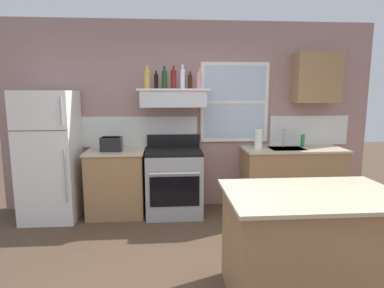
# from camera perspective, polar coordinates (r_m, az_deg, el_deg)

# --- Properties ---
(back_wall) EXTENTS (5.40, 0.11, 2.70)m
(back_wall) POSITION_cam_1_polar(r_m,az_deg,el_deg) (4.76, 0.02, 4.99)
(back_wall) COLOR gray
(back_wall) RESTS_ON ground_plane
(refrigerator) EXTENTS (0.70, 0.72, 1.72)m
(refrigerator) POSITION_cam_1_polar(r_m,az_deg,el_deg) (4.70, -23.77, -1.91)
(refrigerator) COLOR white
(refrigerator) RESTS_ON ground_plane
(counter_left_of_stove) EXTENTS (0.79, 0.63, 0.91)m
(counter_left_of_stove) POSITION_cam_1_polar(r_m,az_deg,el_deg) (4.64, -13.18, -6.63)
(counter_left_of_stove) COLOR #9E754C
(counter_left_of_stove) RESTS_ON ground_plane
(toaster) EXTENTS (0.30, 0.20, 0.19)m
(toaster) POSITION_cam_1_polar(r_m,az_deg,el_deg) (4.50, -14.04, 0.04)
(toaster) COLOR black
(toaster) RESTS_ON counter_left_of_stove
(stove_range) EXTENTS (0.76, 0.69, 1.09)m
(stove_range) POSITION_cam_1_polar(r_m,az_deg,el_deg) (4.55, -3.18, -6.62)
(stove_range) COLOR #9EA0A5
(stove_range) RESTS_ON ground_plane
(range_hood_shelf) EXTENTS (0.96, 0.52, 0.24)m
(range_hood_shelf) POSITION_cam_1_polar(r_m,az_deg,el_deg) (4.47, -3.34, 8.17)
(range_hood_shelf) COLOR silver
(bottle_champagne_gold_foil) EXTENTS (0.08, 0.08, 0.31)m
(bottle_champagne_gold_foil) POSITION_cam_1_polar(r_m,az_deg,el_deg) (4.44, -7.95, 11.31)
(bottle_champagne_gold_foil) COLOR #B29333
(bottle_champagne_gold_foil) RESTS_ON range_hood_shelf
(bottle_balsamic_dark) EXTENTS (0.06, 0.06, 0.24)m
(bottle_balsamic_dark) POSITION_cam_1_polar(r_m,az_deg,el_deg) (4.49, -6.35, 10.96)
(bottle_balsamic_dark) COLOR black
(bottle_balsamic_dark) RESTS_ON range_hood_shelf
(bottle_dark_green_wine) EXTENTS (0.07, 0.07, 0.30)m
(bottle_dark_green_wine) POSITION_cam_1_polar(r_m,az_deg,el_deg) (4.42, -4.86, 11.33)
(bottle_dark_green_wine) COLOR #143819
(bottle_dark_green_wine) RESTS_ON range_hood_shelf
(bottle_red_label_wine) EXTENTS (0.07, 0.07, 0.31)m
(bottle_red_label_wine) POSITION_cam_1_polar(r_m,az_deg,el_deg) (4.46, -3.27, 11.38)
(bottle_red_label_wine) COLOR maroon
(bottle_red_label_wine) RESTS_ON range_hood_shelf
(bottle_clear_tall) EXTENTS (0.06, 0.06, 0.32)m
(bottle_clear_tall) POSITION_cam_1_polar(r_m,az_deg,el_deg) (4.44, -1.69, 11.48)
(bottle_clear_tall) COLOR silver
(bottle_clear_tall) RESTS_ON range_hood_shelf
(bottle_brown_stout) EXTENTS (0.06, 0.06, 0.23)m
(bottle_brown_stout) POSITION_cam_1_polar(r_m,az_deg,el_deg) (4.53, -0.32, 10.98)
(bottle_brown_stout) COLOR #381E0F
(bottle_brown_stout) RESTS_ON range_hood_shelf
(bottle_rose_pink) EXTENTS (0.07, 0.07, 0.27)m
(bottle_rose_pink) POSITION_cam_1_polar(r_m,az_deg,el_deg) (4.45, 1.27, 11.22)
(bottle_rose_pink) COLOR #C67F84
(bottle_rose_pink) RESTS_ON range_hood_shelf
(counter_right_with_sink) EXTENTS (1.43, 0.63, 0.91)m
(counter_right_with_sink) POSITION_cam_1_polar(r_m,az_deg,el_deg) (4.92, 17.13, -5.89)
(counter_right_with_sink) COLOR #9E754C
(counter_right_with_sink) RESTS_ON ground_plane
(sink_faucet) EXTENTS (0.03, 0.17, 0.28)m
(sink_faucet) POSITION_cam_1_polar(r_m,az_deg,el_deg) (4.85, 15.97, 1.52)
(sink_faucet) COLOR silver
(sink_faucet) RESTS_ON counter_right_with_sink
(paper_towel_roll) EXTENTS (0.11, 0.11, 0.27)m
(paper_towel_roll) POSITION_cam_1_polar(r_m,az_deg,el_deg) (4.64, 11.66, 0.86)
(paper_towel_roll) COLOR white
(paper_towel_roll) RESTS_ON counter_right_with_sink
(dish_soap_bottle) EXTENTS (0.06, 0.06, 0.18)m
(dish_soap_bottle) POSITION_cam_1_polar(r_m,az_deg,el_deg) (4.97, 18.94, 0.57)
(dish_soap_bottle) COLOR #268C3F
(dish_soap_bottle) RESTS_ON counter_right_with_sink
(kitchen_island) EXTENTS (1.40, 0.90, 0.91)m
(kitchen_island) POSITION_cam_1_polar(r_m,az_deg,el_deg) (2.93, 20.17, -16.51)
(kitchen_island) COLOR #9E754C
(kitchen_island) RESTS_ON ground_plane
(upper_cabinet_right) EXTENTS (0.64, 0.32, 0.70)m
(upper_cabinet_right) POSITION_cam_1_polar(r_m,az_deg,el_deg) (5.03, 21.11, 10.84)
(upper_cabinet_right) COLOR #9E754C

